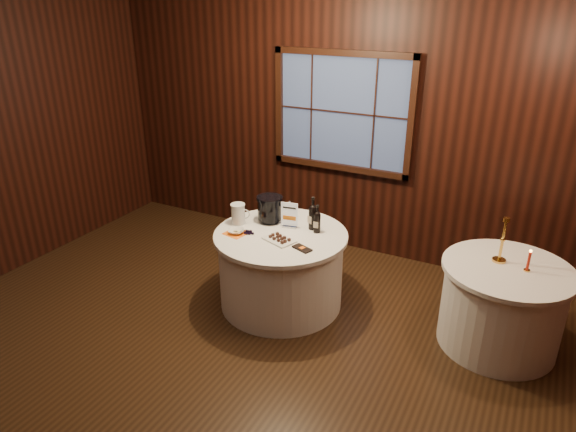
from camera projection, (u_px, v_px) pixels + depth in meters
The scene contains 16 objects.
ground at pixel (226, 360), 4.37m from camera, with size 6.00×6.00×0.00m, color black.
back_wall at pixel (343, 121), 5.77m from camera, with size 6.00×0.10×3.00m.
main_table at pixel (281, 269), 5.03m from camera, with size 1.28×1.28×0.77m.
side_table at pixel (501, 306), 4.43m from camera, with size 1.08×1.08×0.77m.
sign_stand at pixel (290, 219), 4.97m from camera, with size 0.17×0.10×0.27m.
port_bottle_left at pixel (313, 215), 4.91m from camera, with size 0.08×0.09×0.33m.
port_bottle_right at pixel (317, 221), 4.85m from camera, with size 0.07×0.07×0.28m.
ice_bucket at pixel (270, 209), 5.07m from camera, with size 0.26×0.26×0.26m.
chocolate_plate at pixel (279, 239), 4.72m from camera, with size 0.34×0.28×0.04m.
chocolate_box at pixel (302, 248), 4.57m from camera, with size 0.18×0.09×0.01m, color black.
grape_bunch at pixel (248, 232), 4.85m from camera, with size 0.16×0.08×0.04m.
glass_pitcher at pixel (238, 214), 5.04m from camera, with size 0.19×0.15×0.21m.
orange_napkin at pixel (236, 233), 4.88m from camera, with size 0.20×0.20×0.00m, color orange.
cracker_bowl at pixel (236, 231), 4.87m from camera, with size 0.15×0.15×0.04m, color white.
brass_candlestick at pixel (502, 246), 4.31m from camera, with size 0.11×0.11×0.40m.
red_candle at pixel (528, 263), 4.19m from camera, with size 0.05×0.05×0.20m.
Camera 1 is at (2.09, -2.87, 2.87)m, focal length 32.00 mm.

